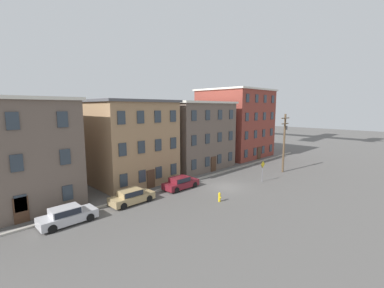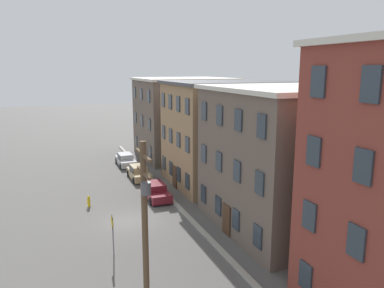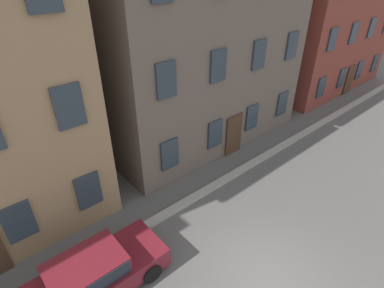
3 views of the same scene
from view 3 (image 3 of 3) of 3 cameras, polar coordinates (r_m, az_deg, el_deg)
name	(u,v)px [view 3 (image 3 of 3)]	position (r m, az deg, el deg)	size (l,w,h in m)	color
ground_plane	(267,281)	(10.91, 14.07, -24.01)	(200.00, 200.00, 0.00)	#565451
kerb_strip	(180,206)	(12.81, -2.36, -11.69)	(56.00, 0.36, 0.16)	#9E998E
apartment_far	(174,38)	(17.69, -3.53, 19.47)	(11.57, 10.20, 10.33)	#66564C
car_maroon	(93,274)	(10.31, -18.41, -22.50)	(4.40, 1.92, 1.43)	maroon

